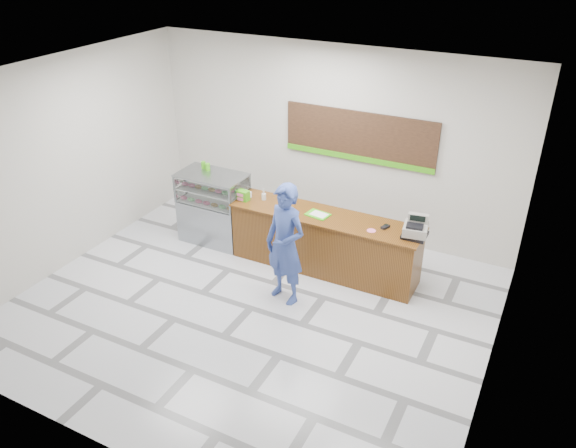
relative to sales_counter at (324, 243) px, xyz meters
The scene contains 16 objects.
floor 1.72m from the sales_counter, 109.54° to the right, with size 7.00×7.00×0.00m, color silver.
back_wall 1.98m from the sales_counter, 110.77° to the left, with size 7.00×7.00×0.00m, color beige.
ceiling 3.41m from the sales_counter, 109.54° to the right, with size 7.00×7.00×0.00m, color silver.
sales_counter is the anchor object (origin of this frame).
display_case 2.23m from the sales_counter, behind, with size 1.22×0.72×1.33m.
menu_board 2.00m from the sales_counter, 90.00° to the left, with size 2.80×0.06×0.90m.
cash_register 1.63m from the sales_counter, ahead, with size 0.41×0.43×0.34m.
card_terminal 1.14m from the sales_counter, ahead, with size 0.08×0.15×0.04m, color black.
serving_tray 0.54m from the sales_counter, 161.54° to the right, with size 0.41×0.32×0.02m.
napkin_box 1.60m from the sales_counter, behind, with size 0.12×0.12×0.11m, color white.
straw_cup 1.32m from the sales_counter, behind, with size 0.08×0.08×0.11m, color silver.
promo_box 1.62m from the sales_counter, behind, with size 0.20×0.13×0.18m, color #40A514.
donut_decal 1.00m from the sales_counter, ahead, with size 0.14×0.14×0.00m, color pink.
green_cup_left 2.65m from the sales_counter, behind, with size 0.08×0.08×0.13m, color #40A514.
green_cup_right 2.53m from the sales_counter, behind, with size 0.09×0.09×0.14m, color #40A514.
customer 1.17m from the sales_counter, 100.43° to the right, with size 0.71×0.47×1.96m, color #354A97.
Camera 1 is at (3.72, -6.00, 5.29)m, focal length 35.00 mm.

